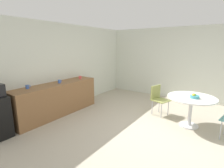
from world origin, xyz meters
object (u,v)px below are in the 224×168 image
Objects in this scene: fruit_bowl at (194,96)px; chair_olive at (158,97)px; mug_red at (80,77)px; round_table at (191,102)px; mug_green at (27,87)px; mug_white at (59,81)px.

chair_olive is at bearing 69.38° from fruit_bowl.
mug_red reaches higher than chair_olive.
chair_olive is at bearing 71.87° from round_table.
mug_red reaches higher than fruit_bowl.
mug_green is 1.00× the size of mug_red.
fruit_bowl is 1.57× the size of mug_green.
mug_white is at bearing -7.91° from mug_green.
fruit_bowl reaches higher than chair_olive.
fruit_bowl is at bearing -136.67° from round_table.
mug_red is (-0.74, 2.33, 0.43)m from chair_olive.
mug_red is at bearing 96.38° from fruit_bowl.
mug_green is (-0.87, 0.12, 0.00)m from mug_white.
mug_white is 0.79m from mug_red.
round_table is 0.97m from chair_olive.
fruit_bowl is 3.54m from mug_white.
fruit_bowl is 1.57× the size of mug_red.
mug_green is at bearing 120.50° from fruit_bowl.
round_table is at bearing -108.13° from chair_olive.
round_table is at bearing -69.32° from mug_white.
mug_white reaches higher than chair_olive.
mug_green is at bearing 121.85° from round_table.
chair_olive is 4.10× the size of fruit_bowl.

